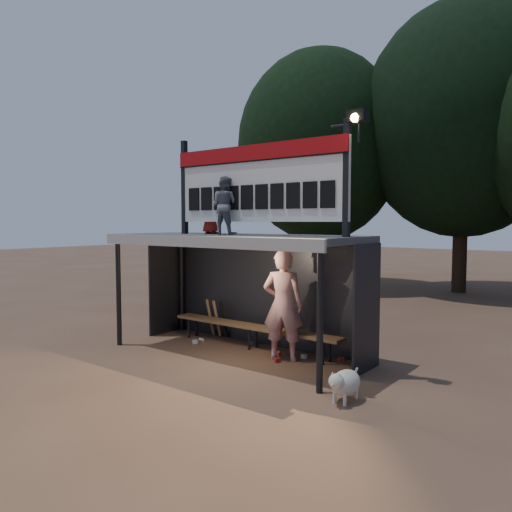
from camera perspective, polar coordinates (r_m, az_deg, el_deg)
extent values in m
plane|color=brown|center=(9.87, -2.38, -11.16)|extent=(80.00, 80.00, 0.00)
imported|color=white|center=(9.28, 3.11, -5.60)|extent=(0.88, 0.75, 2.06)
imported|color=slate|center=(9.52, -3.64, 5.75)|extent=(0.60, 0.50, 1.10)
imported|color=maroon|center=(10.22, -5.17, 5.06)|extent=(0.45, 0.30, 0.90)
cube|color=#404042|center=(9.53, -2.42, 2.08)|extent=(5.00, 2.00, 0.12)
cube|color=beige|center=(8.77, -6.70, 1.63)|extent=(5.10, 0.06, 0.20)
cylinder|color=black|center=(10.75, -15.43, -4.05)|extent=(0.10, 0.10, 2.20)
cylinder|color=black|center=(7.55, 7.32, -7.33)|extent=(0.10, 0.10, 2.20)
cylinder|color=black|center=(11.91, -8.50, -3.18)|extent=(0.10, 0.10, 2.20)
cylinder|color=black|center=(9.13, 13.04, -5.43)|extent=(0.10, 0.10, 2.20)
cube|color=black|center=(10.42, 1.14, -4.16)|extent=(5.00, 0.04, 2.20)
cube|color=black|center=(11.72, -10.25, -3.32)|extent=(0.04, 1.00, 2.20)
cube|color=black|center=(8.73, 12.55, -5.85)|extent=(0.04, 1.00, 2.20)
cylinder|color=black|center=(10.32, 1.15, 1.62)|extent=(5.00, 0.06, 0.06)
cube|color=black|center=(10.46, -8.17, 7.75)|extent=(0.10, 0.10, 1.90)
cube|color=black|center=(8.25, 10.34, 8.74)|extent=(0.10, 0.10, 1.90)
cube|color=white|center=(9.24, -0.03, 8.29)|extent=(3.80, 0.08, 1.40)
cube|color=#AF0C0F|center=(9.26, -0.23, 11.77)|extent=(3.80, 0.04, 0.28)
cube|color=black|center=(9.23, -0.25, 10.85)|extent=(3.80, 0.02, 0.03)
cube|color=black|center=(10.19, -7.09, 6.45)|extent=(0.27, 0.03, 0.45)
cube|color=black|center=(9.95, -5.69, 6.52)|extent=(0.27, 0.03, 0.45)
cube|color=black|center=(9.73, -4.22, 6.59)|extent=(0.27, 0.03, 0.45)
cube|color=black|center=(9.50, -2.67, 6.66)|extent=(0.27, 0.03, 0.45)
cube|color=black|center=(9.29, -1.06, 6.72)|extent=(0.27, 0.03, 0.45)
cube|color=black|center=(9.08, 0.63, 6.78)|extent=(0.27, 0.03, 0.45)
cube|color=black|center=(8.88, 2.40, 6.84)|extent=(0.27, 0.03, 0.45)
cube|color=black|center=(8.69, 4.25, 6.90)|extent=(0.27, 0.03, 0.45)
cube|color=black|center=(8.51, 6.18, 6.95)|extent=(0.27, 0.03, 0.45)
cube|color=black|center=(8.34, 8.19, 6.99)|extent=(0.27, 0.03, 0.45)
cylinder|color=black|center=(8.38, 10.10, 14.53)|extent=(0.50, 0.04, 0.04)
cylinder|color=black|center=(8.25, 11.67, 13.63)|extent=(0.04, 0.04, 0.30)
cube|color=black|center=(8.25, 11.54, 15.40)|extent=(0.30, 0.22, 0.18)
sphere|color=#FFD88C|center=(8.16, 11.25, 15.24)|extent=(0.14, 0.14, 0.14)
cube|color=brown|center=(10.18, -0.38, -8.08)|extent=(4.00, 0.35, 0.06)
cylinder|color=black|center=(11.24, -7.69, -8.12)|extent=(0.05, 0.05, 0.45)
cylinder|color=black|center=(11.41, -6.83, -7.94)|extent=(0.05, 0.05, 0.45)
cylinder|color=black|center=(10.14, -0.80, -9.43)|extent=(0.05, 0.05, 0.45)
cylinder|color=black|center=(10.32, 0.03, -9.19)|extent=(0.05, 0.05, 0.45)
cylinder|color=black|center=(9.21, 7.68, -10.84)|extent=(0.05, 0.05, 0.45)
cylinder|color=black|center=(9.41, 8.42, -10.53)|extent=(0.05, 0.05, 0.45)
cylinder|color=#2F2215|center=(20.06, 7.19, 1.94)|extent=(0.50, 0.50, 3.74)
ellipsoid|color=black|center=(20.26, 7.28, 12.33)|extent=(6.46, 6.46, 7.48)
cylinder|color=#322216|center=(19.49, 22.30, 2.26)|extent=(0.50, 0.50, 4.18)
ellipsoid|color=black|center=(19.82, 22.62, 14.15)|extent=(7.22, 7.22, 8.36)
ellipsoid|color=beige|center=(7.48, 10.22, -14.05)|extent=(0.36, 0.58, 0.36)
sphere|color=silver|center=(7.21, 9.18, -13.97)|extent=(0.22, 0.22, 0.22)
cone|color=beige|center=(7.14, 8.78, -14.34)|extent=(0.10, 0.10, 0.10)
cone|color=beige|center=(7.19, 8.75, -13.19)|extent=(0.06, 0.06, 0.07)
cone|color=beige|center=(7.14, 9.47, -13.31)|extent=(0.06, 0.06, 0.07)
cylinder|color=beige|center=(7.42, 8.97, -15.65)|extent=(0.05, 0.05, 0.18)
cylinder|color=beige|center=(7.35, 10.11, -15.86)|extent=(0.05, 0.05, 0.18)
cylinder|color=beige|center=(7.72, 10.29, -14.87)|extent=(0.05, 0.05, 0.18)
cylinder|color=beige|center=(7.65, 11.39, -15.06)|extent=(0.05, 0.05, 0.18)
cylinder|color=beige|center=(7.71, 11.27, -12.96)|extent=(0.04, 0.16, 0.14)
cylinder|color=olive|center=(11.28, -5.25, -7.00)|extent=(0.08, 0.27, 0.84)
cylinder|color=#A3734C|center=(11.15, -4.48, -7.13)|extent=(0.08, 0.30, 0.83)
cylinder|color=black|center=(11.02, -3.70, -7.26)|extent=(0.07, 0.32, 0.83)
cube|color=#AD291D|center=(9.49, 9.70, -11.57)|extent=(0.12, 0.12, 0.08)
cylinder|color=#A4A4A8|center=(10.58, -0.54, -9.91)|extent=(0.14, 0.11, 0.07)
cube|color=beige|center=(9.61, 5.49, -11.35)|extent=(0.11, 0.08, 0.08)
cylinder|color=#A7271C|center=(9.83, 2.72, -11.01)|extent=(0.14, 0.12, 0.07)
cube|color=silver|center=(10.74, -7.01, -9.71)|extent=(0.10, 0.12, 0.08)
cylinder|color=silver|center=(10.94, -6.28, -9.48)|extent=(0.13, 0.08, 0.07)
cube|color=#A81C21|center=(9.32, 2.44, -11.82)|extent=(0.10, 0.12, 0.08)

